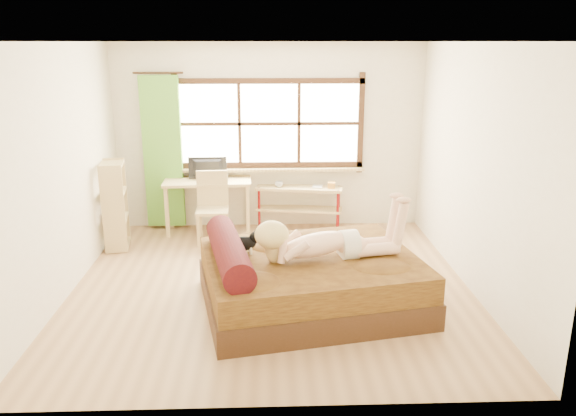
{
  "coord_description": "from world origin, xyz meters",
  "views": [
    {
      "loc": [
        -0.02,
        -5.96,
        2.7
      ],
      "look_at": [
        0.2,
        0.2,
        0.87
      ],
      "focal_mm": 35.0,
      "sensor_mm": 36.0,
      "label": 1
    }
  ],
  "objects_px": {
    "bed": "(306,279)",
    "pipe_shelf": "(300,198)",
    "chair": "(213,203)",
    "bookshelf": "(115,205)",
    "desk": "(208,187)",
    "woman": "(327,228)",
    "kitten": "(242,242)"
  },
  "relations": [
    {
      "from": "desk",
      "to": "chair",
      "type": "relative_size",
      "value": 1.3
    },
    {
      "from": "woman",
      "to": "desk",
      "type": "height_order",
      "value": "woman"
    },
    {
      "from": "woman",
      "to": "kitten",
      "type": "distance_m",
      "value": 0.9
    },
    {
      "from": "bed",
      "to": "pipe_shelf",
      "type": "xyz_separation_m",
      "value": [
        0.08,
        2.58,
        0.17
      ]
    },
    {
      "from": "bed",
      "to": "bookshelf",
      "type": "distance_m",
      "value": 3.07
    },
    {
      "from": "bed",
      "to": "desk",
      "type": "bearing_deg",
      "value": 105.82
    },
    {
      "from": "bed",
      "to": "chair",
      "type": "relative_size",
      "value": 2.56
    },
    {
      "from": "kitten",
      "to": "pipe_shelf",
      "type": "height_order",
      "value": "kitten"
    },
    {
      "from": "desk",
      "to": "bookshelf",
      "type": "distance_m",
      "value": 1.34
    },
    {
      "from": "kitten",
      "to": "bookshelf",
      "type": "relative_size",
      "value": 0.28
    },
    {
      "from": "pipe_shelf",
      "to": "desk",
      "type": "bearing_deg",
      "value": -165.15
    },
    {
      "from": "pipe_shelf",
      "to": "woman",
      "type": "bearing_deg",
      "value": -77.51
    },
    {
      "from": "bed",
      "to": "chair",
      "type": "xyz_separation_m",
      "value": [
        -1.17,
        2.1,
        0.25
      ]
    },
    {
      "from": "woman",
      "to": "bookshelf",
      "type": "height_order",
      "value": "woman"
    },
    {
      "from": "bed",
      "to": "kitten",
      "type": "distance_m",
      "value": 0.78
    },
    {
      "from": "kitten",
      "to": "chair",
      "type": "xyz_separation_m",
      "value": [
        -0.5,
        1.99,
        -0.14
      ]
    },
    {
      "from": "desk",
      "to": "woman",
      "type": "bearing_deg",
      "value": -61.83
    },
    {
      "from": "bed",
      "to": "woman",
      "type": "relative_size",
      "value": 1.63
    },
    {
      "from": "chair",
      "to": "bookshelf",
      "type": "bearing_deg",
      "value": -170.59
    },
    {
      "from": "woman",
      "to": "bookshelf",
      "type": "bearing_deg",
      "value": 133.27
    },
    {
      "from": "desk",
      "to": "pipe_shelf",
      "type": "height_order",
      "value": "desk"
    },
    {
      "from": "woman",
      "to": "desk",
      "type": "relative_size",
      "value": 1.21
    },
    {
      "from": "chair",
      "to": "pipe_shelf",
      "type": "bearing_deg",
      "value": 18.75
    },
    {
      "from": "bed",
      "to": "pipe_shelf",
      "type": "distance_m",
      "value": 2.59
    },
    {
      "from": "desk",
      "to": "pipe_shelf",
      "type": "relative_size",
      "value": 0.97
    },
    {
      "from": "woman",
      "to": "kitten",
      "type": "xyz_separation_m",
      "value": [
        -0.87,
        0.15,
        -0.2
      ]
    },
    {
      "from": "desk",
      "to": "pipe_shelf",
      "type": "xyz_separation_m",
      "value": [
        1.35,
        0.12,
        -0.21
      ]
    },
    {
      "from": "bookshelf",
      "to": "desk",
      "type": "bearing_deg",
      "value": 18.72
    },
    {
      "from": "chair",
      "to": "kitten",
      "type": "bearing_deg",
      "value": -78.1
    },
    {
      "from": "desk",
      "to": "bookshelf",
      "type": "height_order",
      "value": "bookshelf"
    },
    {
      "from": "bed",
      "to": "kitten",
      "type": "relative_size",
      "value": 7.58
    },
    {
      "from": "bookshelf",
      "to": "chair",
      "type": "bearing_deg",
      "value": 2.5
    }
  ]
}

